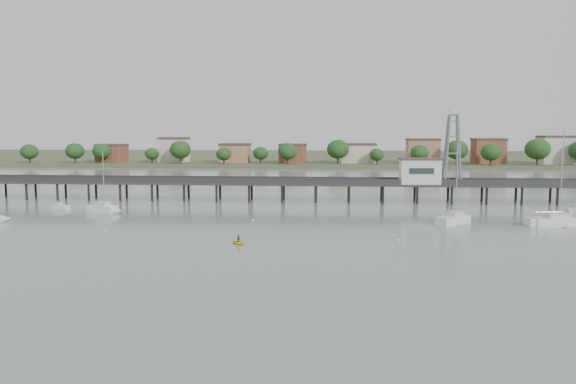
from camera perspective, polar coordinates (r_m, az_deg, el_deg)
name	(u,v)px	position (r m, az deg, el deg)	size (l,w,h in m)	color
ground_plane	(266,273)	(60.03, -2.22, -8.22)	(500.00, 500.00, 0.00)	slate
pier	(299,184)	(118.44, 1.16, 0.85)	(150.00, 5.00, 5.50)	#2D2823
pier_building	(420,171)	(119.40, 13.24, 2.11)	(8.40, 5.40, 5.30)	silver
lattice_tower	(452,149)	(120.33, 16.36, 4.17)	(3.20, 3.20, 15.50)	slate
sailboat_b	(107,209)	(107.89, -17.88, -1.67)	(7.26, 4.23, 11.66)	white
sailboat_d	(567,222)	(99.40, 26.50, -2.71)	(10.39, 4.45, 16.43)	white
sailboat_c	(458,219)	(95.79, 16.93, -2.62)	(7.44, 7.79, 13.78)	white
white_tender	(61,207)	(115.69, -22.11, -1.43)	(3.81, 2.58, 1.37)	white
yellow_dinghy	(238,244)	(75.17, -5.05, -5.27)	(1.76, 0.51, 2.47)	yellow
dinghy_occupant	(238,244)	(75.17, -5.05, -5.27)	(0.36, 0.99, 0.24)	black
mooring_buoys	(353,227)	(88.17, 6.65, -3.51)	(70.72, 20.19, 0.39)	beige
far_shore	(320,157)	(297.69, 3.24, 3.58)	(500.00, 170.00, 10.40)	#475133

